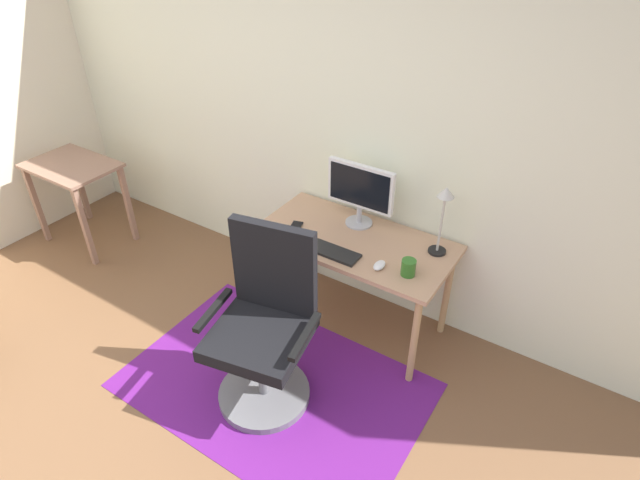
{
  "coord_description": "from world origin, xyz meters",
  "views": [
    {
      "loc": [
        1.69,
        -0.6,
        2.58
      ],
      "look_at": [
        0.29,
        1.56,
        0.81
      ],
      "focal_mm": 29.34,
      "sensor_mm": 36.0,
      "label": 1
    }
  ],
  "objects_px": {
    "coffee_cup": "(408,268)",
    "office_chair": "(265,334)",
    "keyboard": "(327,250)",
    "computer_mouse": "(379,265)",
    "desk_lamp": "(444,208)",
    "desk": "(354,249)",
    "side_table": "(75,179)",
    "cell_phone": "(295,227)",
    "monitor": "(360,190)"
  },
  "relations": [
    {
      "from": "coffee_cup",
      "to": "office_chair",
      "type": "bearing_deg",
      "value": -131.11
    },
    {
      "from": "keyboard",
      "to": "computer_mouse",
      "type": "distance_m",
      "value": 0.35
    },
    {
      "from": "coffee_cup",
      "to": "desk_lamp",
      "type": "relative_size",
      "value": 0.22
    },
    {
      "from": "desk",
      "to": "office_chair",
      "type": "xyz_separation_m",
      "value": [
        -0.12,
        -0.79,
        -0.17
      ]
    },
    {
      "from": "office_chair",
      "to": "side_table",
      "type": "relative_size",
      "value": 1.53
    },
    {
      "from": "desk",
      "to": "coffee_cup",
      "type": "height_order",
      "value": "coffee_cup"
    },
    {
      "from": "desk",
      "to": "cell_phone",
      "type": "relative_size",
      "value": 9.0
    },
    {
      "from": "desk",
      "to": "coffee_cup",
      "type": "distance_m",
      "value": 0.48
    },
    {
      "from": "desk_lamp",
      "to": "computer_mouse",
      "type": "bearing_deg",
      "value": -123.85
    },
    {
      "from": "computer_mouse",
      "to": "desk",
      "type": "bearing_deg",
      "value": 146.38
    },
    {
      "from": "desk",
      "to": "coffee_cup",
      "type": "bearing_deg",
      "value": -18.63
    },
    {
      "from": "computer_mouse",
      "to": "coffee_cup",
      "type": "bearing_deg",
      "value": 10.62
    },
    {
      "from": "side_table",
      "to": "cell_phone",
      "type": "bearing_deg",
      "value": 6.68
    },
    {
      "from": "computer_mouse",
      "to": "desk_lamp",
      "type": "relative_size",
      "value": 0.23
    },
    {
      "from": "desk_lamp",
      "to": "office_chair",
      "type": "bearing_deg",
      "value": -123.11
    },
    {
      "from": "coffee_cup",
      "to": "computer_mouse",
      "type": "bearing_deg",
      "value": -169.38
    },
    {
      "from": "desk",
      "to": "monitor",
      "type": "relative_size",
      "value": 2.73
    },
    {
      "from": "keyboard",
      "to": "coffee_cup",
      "type": "bearing_deg",
      "value": 6.23
    },
    {
      "from": "desk",
      "to": "office_chair",
      "type": "bearing_deg",
      "value": -98.81
    },
    {
      "from": "monitor",
      "to": "desk_lamp",
      "type": "relative_size",
      "value": 1.03
    },
    {
      "from": "desk_lamp",
      "to": "desk",
      "type": "bearing_deg",
      "value": -162.68
    },
    {
      "from": "computer_mouse",
      "to": "office_chair",
      "type": "height_order",
      "value": "office_chair"
    },
    {
      "from": "office_chair",
      "to": "desk",
      "type": "bearing_deg",
      "value": 69.72
    },
    {
      "from": "desk",
      "to": "keyboard",
      "type": "height_order",
      "value": "keyboard"
    },
    {
      "from": "desk",
      "to": "computer_mouse",
      "type": "height_order",
      "value": "computer_mouse"
    },
    {
      "from": "monitor",
      "to": "side_table",
      "type": "relative_size",
      "value": 0.64
    },
    {
      "from": "cell_phone",
      "to": "monitor",
      "type": "bearing_deg",
      "value": 22.54
    },
    {
      "from": "desk",
      "to": "monitor",
      "type": "distance_m",
      "value": 0.38
    },
    {
      "from": "coffee_cup",
      "to": "desk_lamp",
      "type": "height_order",
      "value": "desk_lamp"
    },
    {
      "from": "monitor",
      "to": "coffee_cup",
      "type": "bearing_deg",
      "value": -32.5
    },
    {
      "from": "monitor",
      "to": "side_table",
      "type": "bearing_deg",
      "value": -167.71
    },
    {
      "from": "monitor",
      "to": "computer_mouse",
      "type": "distance_m",
      "value": 0.55
    },
    {
      "from": "desk",
      "to": "computer_mouse",
      "type": "bearing_deg",
      "value": -33.62
    },
    {
      "from": "coffee_cup",
      "to": "desk_lamp",
      "type": "xyz_separation_m",
      "value": [
        0.05,
        0.3,
        0.26
      ]
    },
    {
      "from": "desk",
      "to": "coffee_cup",
      "type": "xyz_separation_m",
      "value": [
        0.44,
        -0.15,
        0.13
      ]
    },
    {
      "from": "desk",
      "to": "desk_lamp",
      "type": "distance_m",
      "value": 0.65
    },
    {
      "from": "keyboard",
      "to": "cell_phone",
      "type": "xyz_separation_m",
      "value": [
        -0.31,
        0.11,
        -0.0
      ]
    },
    {
      "from": "computer_mouse",
      "to": "desk_lamp",
      "type": "bearing_deg",
      "value": 56.15
    },
    {
      "from": "keyboard",
      "to": "desk_lamp",
      "type": "bearing_deg",
      "value": 31.93
    },
    {
      "from": "office_chair",
      "to": "side_table",
      "type": "distance_m",
      "value": 2.34
    },
    {
      "from": "desk_lamp",
      "to": "coffee_cup",
      "type": "bearing_deg",
      "value": -100.33
    },
    {
      "from": "computer_mouse",
      "to": "side_table",
      "type": "relative_size",
      "value": 0.14
    },
    {
      "from": "cell_phone",
      "to": "side_table",
      "type": "relative_size",
      "value": 0.19
    },
    {
      "from": "keyboard",
      "to": "office_chair",
      "type": "relative_size",
      "value": 0.39
    },
    {
      "from": "keyboard",
      "to": "side_table",
      "type": "relative_size",
      "value": 0.6
    },
    {
      "from": "keyboard",
      "to": "cell_phone",
      "type": "relative_size",
      "value": 3.07
    },
    {
      "from": "cell_phone",
      "to": "office_chair",
      "type": "bearing_deg",
      "value": -86.09
    },
    {
      "from": "keyboard",
      "to": "desk_lamp",
      "type": "distance_m",
      "value": 0.74
    },
    {
      "from": "desk_lamp",
      "to": "office_chair",
      "type": "distance_m",
      "value": 1.25
    },
    {
      "from": "keyboard",
      "to": "coffee_cup",
      "type": "distance_m",
      "value": 0.52
    }
  ]
}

